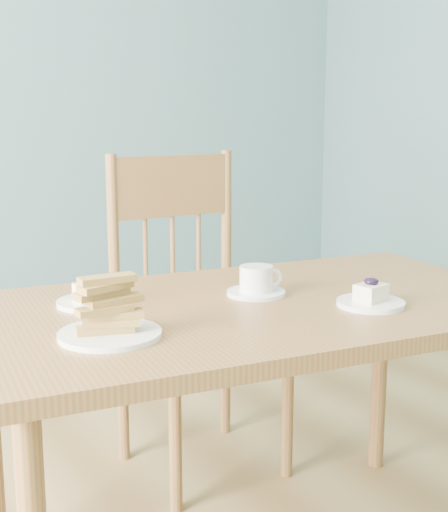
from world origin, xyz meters
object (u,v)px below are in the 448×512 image
object	(u,v)px
dining_table	(261,330)
coffee_cup	(257,283)
cheesecake_plate_near	(371,299)
biscotti_plate	(109,316)
dining_chair	(195,311)
cheesecake_plate_far	(91,298)

from	to	relation	value
dining_table	coffee_cup	xyz separation A→B (m)	(0.03, 0.06, 0.10)
cheesecake_plate_near	coffee_cup	distance (m)	0.28
dining_table	coffee_cup	size ratio (longest dim) A/B	9.68
cheesecake_plate_near	biscotti_plate	bearing A→B (deg)	170.73
dining_chair	biscotti_plate	xyz separation A→B (m)	(-0.55, -0.64, 0.22)
dining_table	coffee_cup	world-z (taller)	coffee_cup
cheesecake_plate_near	cheesecake_plate_far	distance (m)	0.64
dining_chair	cheesecake_plate_far	world-z (taller)	dining_chair
dining_table	cheesecake_plate_far	bearing A→B (deg)	160.00
dining_chair	coffee_cup	world-z (taller)	dining_chair
cheesecake_plate_far	biscotti_plate	distance (m)	0.26
biscotti_plate	dining_table	bearing A→B (deg)	9.24
dining_chair	coffee_cup	bearing A→B (deg)	-102.44
dining_chair	dining_table	bearing A→B (deg)	-103.78
cheesecake_plate_far	coffee_cup	distance (m)	0.40
cheesecake_plate_near	cheesecake_plate_far	size ratio (longest dim) A/B	0.99
dining_table	dining_chair	world-z (taller)	dining_chair
cheesecake_plate_near	biscotti_plate	world-z (taller)	biscotti_plate
cheesecake_plate_near	cheesecake_plate_far	world-z (taller)	same
dining_chair	coffee_cup	size ratio (longest dim) A/B	7.06
cheesecake_plate_near	biscotti_plate	distance (m)	0.61
coffee_cup	biscotti_plate	xyz separation A→B (m)	(-0.44, -0.12, 0.01)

